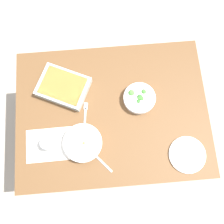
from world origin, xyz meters
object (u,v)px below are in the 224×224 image
Objects in this scene: baking_dish at (63,87)px; drink_cup at (48,144)px; fork_on_table at (85,114)px; spoon_by_stew at (98,158)px; stew_bowl at (83,143)px; side_plate at (187,155)px; broccoli_bowl at (139,98)px.

drink_cup reaches higher than baking_dish.
spoon_by_stew is at bearing -77.29° from fork_on_table.
drink_cup is (-0.10, -0.35, 0.00)m from baking_dish.
spoon_by_stew reaches higher than fork_on_table.
stew_bowl is 0.38m from baking_dish.
drink_cup is at bearing 171.12° from side_plate.
stew_bowl is 1.05× the size of side_plate.
broccoli_bowl is 0.55× the size of baking_dish.
fork_on_table is at bearing 153.22° from side_plate.
broccoli_bowl is 0.35m from fork_on_table.
side_plate is 1.24× the size of fork_on_table.
side_plate is (0.82, -0.13, -0.03)m from drink_cup.
baking_dish is 0.36m from drink_cup.
fork_on_table is at bearing 83.16° from stew_bowl.
baking_dish is 2.05× the size of fork_on_table.
fork_on_table is at bearing -55.16° from baking_dish.
side_plate is (0.61, -0.12, -0.03)m from stew_bowl.
spoon_by_stew is (0.08, -0.09, -0.03)m from stew_bowl.
broccoli_bowl is at bearing 34.43° from stew_bowl.
stew_bowl and baking_dish have the same top height.
broccoli_bowl is at bearing 22.82° from drink_cup.
stew_bowl is 1.62× the size of spoon_by_stew.
stew_bowl reaches higher than fork_on_table.
fork_on_table is (0.23, 0.17, -0.04)m from drink_cup.
spoon_by_stew is at bearing -67.66° from baking_dish.
broccoli_bowl is 0.91× the size of side_plate.
broccoli_bowl is at bearing 50.88° from spoon_by_stew.
baking_dish is 1.66× the size of side_plate.
side_plate is at bearing -10.81° from stew_bowl.
baking_dish is at bearing 146.29° from side_plate.
baking_dish is at bearing 112.34° from spoon_by_stew.
drink_cup is 0.83m from side_plate.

